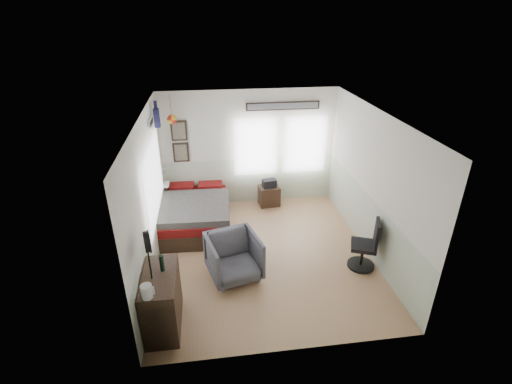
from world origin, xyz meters
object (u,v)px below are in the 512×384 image
Objects in this scene: bed at (195,213)px; task_chair at (366,249)px; dresser at (162,301)px; armchair at (234,257)px; nightstand at (269,196)px.

bed is 2.09× the size of task_chair.
armchair is (1.12, 0.98, -0.05)m from dresser.
bed is at bearing 80.95° from dresser.
task_chair is (1.32, -2.61, 0.16)m from nightstand.
dresser reaches higher than bed.
dresser is at bearing -127.15° from nightstand.
bed is 1.91m from armchair.
nightstand is at bearing 58.28° from dresser.
bed is 2.34× the size of armchair.
nightstand is (1.73, 0.76, -0.07)m from bed.
bed is at bearing 96.49° from armchair.
dresser is at bearing -96.63° from bed.
task_chair is (3.49, 0.91, -0.05)m from dresser.
task_chair is at bearing 14.59° from dresser.
armchair is at bearing -66.58° from bed.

